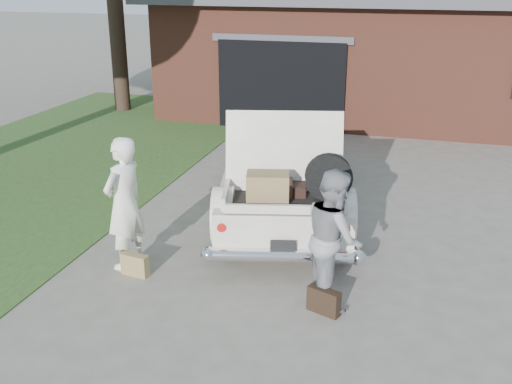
# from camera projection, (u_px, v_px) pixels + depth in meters

# --- Properties ---
(ground) EXTENTS (90.00, 90.00, 0.00)m
(ground) POSITION_uv_depth(u_px,v_px,m) (243.00, 289.00, 7.61)
(ground) COLOR gray
(ground) RESTS_ON ground
(grass_strip) EXTENTS (6.00, 16.00, 0.02)m
(grass_strip) POSITION_uv_depth(u_px,v_px,m) (22.00, 176.00, 11.75)
(grass_strip) COLOR #2D4C1E
(grass_strip) RESTS_ON ground
(house) EXTENTS (12.80, 7.80, 3.30)m
(house) POSITION_uv_depth(u_px,v_px,m) (395.00, 49.00, 17.10)
(house) COLOR brown
(house) RESTS_ON ground
(sedan) EXTENTS (2.99, 5.22, 2.01)m
(sedan) POSITION_uv_depth(u_px,v_px,m) (284.00, 171.00, 9.75)
(sedan) COLOR white
(sedan) RESTS_ON ground
(woman_left) EXTENTS (0.59, 0.75, 1.82)m
(woman_left) POSITION_uv_depth(u_px,v_px,m) (124.00, 204.00, 7.91)
(woman_left) COLOR white
(woman_left) RESTS_ON ground
(woman_right) EXTENTS (0.91, 1.00, 1.68)m
(woman_right) POSITION_uv_depth(u_px,v_px,m) (334.00, 237.00, 7.08)
(woman_right) COLOR gray
(woman_right) RESTS_ON ground
(suitcase_left) EXTENTS (0.40, 0.18, 0.30)m
(suitcase_left) POSITION_uv_depth(u_px,v_px,m) (135.00, 265.00, 7.91)
(suitcase_left) COLOR #9B824F
(suitcase_left) RESTS_ON ground
(suitcase_right) EXTENTS (0.42, 0.27, 0.31)m
(suitcase_right) POSITION_uv_depth(u_px,v_px,m) (324.00, 301.00, 7.03)
(suitcase_right) COLOR black
(suitcase_right) RESTS_ON ground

